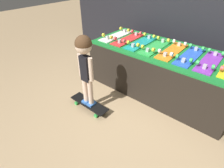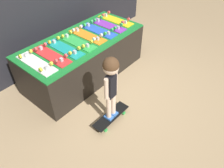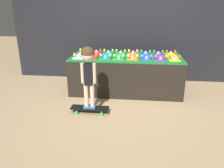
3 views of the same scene
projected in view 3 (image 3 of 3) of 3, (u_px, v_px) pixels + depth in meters
The scene contains 13 objects.
ground_plane at pixel (124, 104), 3.81m from camera, with size 16.00×16.00×0.00m, color tan.
back_wall at pixel (129, 22), 4.72m from camera, with size 5.19×0.10×2.58m.
display_rack at pixel (126, 74), 4.31m from camera, with size 2.11×0.94×0.70m.
skateboard_white_on_rack at pixel (82, 54), 4.27m from camera, with size 0.20×0.70×0.09m.
skateboard_red_on_rack at pixel (94, 55), 4.25m from camera, with size 0.20×0.70×0.09m.
skateboard_teal_on_rack at pixel (107, 55), 4.22m from camera, with size 0.20×0.70×0.09m.
skateboard_green_on_rack at pixel (120, 56), 4.19m from camera, with size 0.20×0.70×0.09m.
skateboard_orange_on_rack at pixel (133, 56), 4.18m from camera, with size 0.20×0.70×0.09m.
skateboard_blue_on_rack at pixel (146, 56), 4.15m from camera, with size 0.20×0.70×0.09m.
skateboard_purple_on_rack at pixel (159, 56), 4.12m from camera, with size 0.20×0.70×0.09m.
skateboard_yellow_on_rack at pixel (172, 56), 4.12m from camera, with size 0.20×0.70×0.09m.
skateboard_on_floor at pixel (90, 109), 3.49m from camera, with size 0.61×0.18×0.09m.
child at pixel (88, 66), 3.25m from camera, with size 0.23×0.20×0.98m.
Camera 3 is at (0.18, -3.47, 1.63)m, focal length 35.00 mm.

